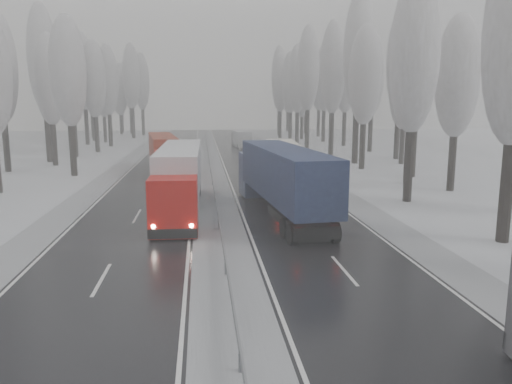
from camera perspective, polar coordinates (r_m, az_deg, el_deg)
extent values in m
cube|color=black|center=(39.83, 2.79, -0.48)|extent=(7.50, 200.00, 0.03)
cube|color=black|center=(39.58, -12.40, -0.78)|extent=(7.50, 200.00, 0.03)
cube|color=#A8ABB0|center=(39.35, -4.78, -0.63)|extent=(3.00, 200.00, 0.04)
cube|color=#A8ABB0|center=(40.90, 9.66, -0.33)|extent=(2.40, 200.00, 0.04)
cube|color=#A8ABB0|center=(40.41, -19.39, -0.89)|extent=(2.40, 200.00, 0.04)
cube|color=slate|center=(39.25, -4.79, 0.20)|extent=(0.06, 200.00, 0.32)
cube|color=slate|center=(37.34, -4.70, -0.78)|extent=(0.12, 0.12, 0.60)
cube|color=slate|center=(69.02, -5.48, 4.24)|extent=(0.12, 0.12, 0.60)
cylinder|color=black|center=(29.47, 26.70, 0.16)|extent=(0.68, 0.68, 5.60)
cylinder|color=black|center=(39.16, 17.05, 3.04)|extent=(0.68, 0.68, 5.62)
ellipsoid|color=#979491|center=(39.05, 17.68, 14.80)|extent=(3.60, 3.60, 11.48)
cylinder|color=black|center=(45.16, 21.48, 3.23)|extent=(0.64, 0.64, 4.94)
ellipsoid|color=#979491|center=(44.95, 22.07, 12.19)|extent=(3.60, 3.60, 10.09)
cylinder|color=black|center=(47.94, 16.95, 4.09)|extent=(0.66, 0.66, 5.32)
ellipsoid|color=#979491|center=(47.80, 17.43, 13.19)|extent=(3.60, 3.60, 10.88)
cylinder|color=black|center=(52.43, 17.51, 5.09)|extent=(0.72, 0.72, 6.31)
ellipsoid|color=#979491|center=(52.49, 18.06, 14.94)|extent=(3.60, 3.60, 12.90)
cylinder|color=black|center=(57.35, 12.06, 5.26)|extent=(0.67, 0.67, 5.38)
ellipsoid|color=#979491|center=(57.24, 12.35, 12.94)|extent=(3.60, 3.60, 10.98)
cylinder|color=black|center=(63.31, 16.34, 5.16)|extent=(0.62, 0.62, 4.59)
ellipsoid|color=#979491|center=(63.13, 16.64, 11.10)|extent=(3.60, 3.60, 9.39)
cylinder|color=black|center=(62.71, 11.29, 6.41)|extent=(0.76, 0.76, 6.95)
ellipsoid|color=#979491|center=(62.87, 11.62, 15.47)|extent=(3.60, 3.60, 14.19)
cylinder|color=black|center=(68.82, 15.81, 6.39)|extent=(0.74, 0.74, 6.59)
ellipsoid|color=#979491|center=(68.90, 16.20, 14.22)|extent=(3.60, 3.60, 13.46)
cylinder|color=black|center=(72.46, 8.59, 6.74)|extent=(0.72, 0.72, 6.37)
ellipsoid|color=#979491|center=(72.50, 8.78, 13.93)|extent=(3.60, 3.60, 13.01)
cylinder|color=black|center=(78.38, 12.93, 6.70)|extent=(0.70, 0.70, 5.97)
ellipsoid|color=#979491|center=(78.37, 13.18, 12.94)|extent=(3.60, 3.60, 12.20)
cylinder|color=black|center=(82.54, 5.86, 7.30)|extent=(0.74, 0.74, 6.65)
ellipsoid|color=#979491|center=(82.62, 5.98, 13.90)|extent=(3.60, 3.60, 13.59)
cylinder|color=black|center=(88.24, 10.03, 7.22)|extent=(0.71, 0.71, 6.14)
ellipsoid|color=#979491|center=(88.25, 10.21, 12.91)|extent=(3.60, 3.60, 12.54)
cylinder|color=black|center=(92.14, 4.71, 7.43)|extent=(0.71, 0.71, 6.05)
ellipsoid|color=#979491|center=(92.14, 4.79, 12.81)|extent=(3.60, 3.60, 12.37)
cylinder|color=black|center=(97.32, 7.71, 7.59)|extent=(0.72, 0.72, 6.30)
ellipsoid|color=#979491|center=(97.34, 7.84, 12.88)|extent=(3.60, 3.60, 12.87)
cylinder|color=black|center=(99.53, 3.92, 7.59)|extent=(0.70, 0.70, 5.88)
ellipsoid|color=#979491|center=(99.51, 3.98, 12.42)|extent=(3.60, 3.60, 12.00)
cylinder|color=black|center=(104.07, 5.24, 7.40)|extent=(0.64, 0.64, 4.86)
ellipsoid|color=#979491|center=(103.97, 5.31, 11.22)|extent=(3.60, 3.60, 9.92)
cylinder|color=black|center=(106.38, 2.76, 7.79)|extent=(0.70, 0.70, 5.98)
ellipsoid|color=#979491|center=(106.37, 2.80, 12.39)|extent=(3.60, 3.60, 12.21)
cylinder|color=black|center=(112.09, 7.14, 7.90)|extent=(0.71, 0.71, 6.19)
ellipsoid|color=#979491|center=(112.10, 7.24, 12.42)|extent=(3.60, 3.60, 12.64)
cylinder|color=black|center=(116.28, 2.64, 8.21)|extent=(0.75, 0.75, 6.86)
ellipsoid|color=#979491|center=(116.36, 2.68, 13.03)|extent=(3.60, 3.60, 14.01)
cylinder|color=black|center=(121.50, 5.63, 7.95)|extent=(0.68, 0.68, 5.55)
ellipsoid|color=#979491|center=(121.46, 5.69, 11.68)|extent=(3.60, 3.60, 11.33)
cylinder|color=black|center=(126.99, 2.65, 8.20)|extent=(0.71, 0.71, 6.09)
ellipsoid|color=#979491|center=(126.99, 2.69, 12.13)|extent=(3.60, 3.60, 12.45)
cylinder|color=black|center=(131.40, 3.60, 8.12)|extent=(0.67, 0.67, 5.49)
ellipsoid|color=#979491|center=(131.36, 3.64, 11.54)|extent=(3.60, 3.60, 11.21)
cylinder|color=black|center=(54.16, -20.20, 4.62)|extent=(0.67, 0.67, 5.44)
ellipsoid|color=#979491|center=(54.05, -20.72, 12.83)|extent=(3.60, 3.60, 11.11)
cylinder|color=black|center=(60.29, -26.64, 4.80)|extent=(0.69, 0.69, 5.72)
cylinder|color=black|center=(63.93, -22.07, 5.16)|extent=(0.66, 0.66, 5.23)
ellipsoid|color=#979491|center=(63.81, -22.52, 11.84)|extent=(3.60, 3.60, 10.68)
cylinder|color=black|center=(68.22, -22.66, 5.97)|extent=(0.74, 0.74, 6.60)
ellipsoid|color=#979491|center=(68.31, -23.22, 13.87)|extent=(3.60, 3.60, 13.49)
cylinder|color=black|center=(73.21, -19.97, 5.81)|extent=(0.65, 0.65, 5.16)
ellipsoid|color=#979491|center=(73.10, -20.33, 11.57)|extent=(3.60, 3.60, 10.54)
cylinder|color=black|center=(77.39, -20.30, 6.23)|extent=(0.69, 0.69, 5.79)
ellipsoid|color=#979491|center=(77.36, -20.69, 12.35)|extent=(3.60, 3.60, 11.84)
cylinder|color=black|center=(79.44, -17.74, 6.40)|extent=(0.68, 0.68, 5.64)
ellipsoid|color=#979491|center=(79.39, -18.06, 12.21)|extent=(3.60, 3.60, 11.53)
cylinder|color=black|center=(84.38, -20.47, 6.75)|extent=(0.73, 0.73, 6.56)
ellipsoid|color=#979491|center=(84.45, -20.87, 13.10)|extent=(3.60, 3.60, 13.40)
cylinder|color=black|center=(89.29, -16.32, 6.89)|extent=(0.69, 0.69, 5.79)
ellipsoid|color=#979491|center=(89.26, -16.59, 12.19)|extent=(3.60, 3.60, 11.84)
cylinder|color=black|center=(94.11, -18.79, 7.16)|extent=(0.74, 0.74, 6.65)
ellipsoid|color=#979491|center=(94.18, -19.13, 12.93)|extent=(3.60, 3.60, 13.58)
cylinder|color=black|center=(98.95, -16.88, 6.94)|extent=(0.65, 0.65, 5.12)
ellipsoid|color=#979491|center=(98.86, -17.10, 11.18)|extent=(3.60, 3.60, 10.46)
cylinder|color=black|center=(103.41, -18.07, 7.20)|extent=(0.69, 0.69, 5.84)
ellipsoid|color=#979491|center=(103.39, -18.33, 11.81)|extent=(3.60, 3.60, 11.92)
cylinder|color=black|center=(108.97, -13.86, 7.75)|extent=(0.74, 0.74, 6.67)
ellipsoid|color=#979491|center=(109.04, -14.08, 12.76)|extent=(3.60, 3.60, 13.63)
cylinder|color=black|center=(114.44, -18.17, 7.55)|extent=(0.72, 0.72, 6.31)
ellipsoid|color=#979491|center=(114.46, -18.43, 12.05)|extent=(3.60, 3.60, 12.88)
cylinder|color=black|center=(118.17, -12.78, 7.86)|extent=(0.72, 0.72, 6.29)
ellipsoid|color=#979491|center=(118.19, -12.95, 12.22)|extent=(3.60, 3.60, 12.84)
cylinder|color=black|center=(122.90, -15.18, 7.51)|extent=(0.64, 0.64, 4.86)
ellipsoid|color=#979491|center=(122.82, -15.33, 10.74)|extent=(3.60, 3.60, 9.92)
cylinder|color=black|center=(125.13, -14.06, 8.00)|extent=(0.74, 0.74, 6.63)
ellipsoid|color=#979491|center=(125.18, -14.25, 12.34)|extent=(3.60, 3.60, 13.54)
cylinder|color=black|center=(129.50, -15.04, 7.84)|extent=(0.69, 0.69, 5.79)
ellipsoid|color=#979491|center=(129.47, -15.21, 11.49)|extent=(3.60, 3.60, 11.82)
sphere|color=white|center=(17.46, 26.56, -12.61)|extent=(0.24, 0.24, 0.24)
cube|color=navy|center=(40.08, 0.13, 2.22)|extent=(3.03, 3.13, 3.32)
cube|color=black|center=(41.33, -0.26, 3.55)|extent=(2.55, 0.35, 1.11)
cube|color=black|center=(41.73, -0.29, 0.69)|extent=(2.77, 0.43, 0.55)
cube|color=#141937|center=(31.59, 3.36, 2.19)|extent=(4.18, 14.61, 3.10)
cube|color=black|center=(25.28, 7.59, -5.43)|extent=(2.55, 0.37, 0.50)
cube|color=black|center=(28.22, 5.42, -3.27)|extent=(3.00, 6.30, 0.50)
cube|color=black|center=(25.89, 7.13, -5.55)|extent=(2.54, 0.31, 0.66)
cylinder|color=black|center=(39.19, -1.27, 0.19)|extent=(0.50, 1.18, 1.15)
cylinder|color=black|center=(39.67, 2.04, 0.30)|extent=(0.50, 1.18, 1.15)
cylinder|color=black|center=(27.56, 3.36, -4.12)|extent=(0.50, 1.18, 1.15)
cylinder|color=black|center=(28.24, 7.93, -3.85)|extent=(0.50, 1.18, 1.15)
cylinder|color=black|center=(26.21, 4.18, -4.87)|extent=(0.50, 1.18, 1.15)
cylinder|color=black|center=(26.93, 8.96, -4.56)|extent=(0.50, 1.18, 1.15)
sphere|color=#FF0C05|center=(24.66, 5.39, -3.65)|extent=(0.22, 0.22, 0.22)
sphere|color=#FF0C05|center=(25.35, 9.95, -3.38)|extent=(0.22, 0.22, 0.22)
sphere|color=white|center=(41.50, -1.73, 1.25)|extent=(0.24, 0.24, 0.24)
sphere|color=white|center=(41.91, 1.11, 1.34)|extent=(0.24, 0.24, 0.24)
cube|color=#B2AA9D|center=(49.69, 2.50, 3.48)|extent=(2.61, 2.70, 2.90)
cube|color=black|center=(50.81, 2.41, 4.40)|extent=(2.22, 0.28, 0.97)
cube|color=black|center=(51.13, 2.38, 2.36)|extent=(2.42, 0.34, 0.48)
cube|color=beige|center=(42.10, 3.25, 3.66)|extent=(3.47, 12.73, 2.71)
cube|color=black|center=(36.18, 4.07, -0.75)|extent=(2.23, 0.30, 0.44)
cube|color=black|center=(38.94, 3.65, 0.32)|extent=(2.55, 5.47, 0.44)
cube|color=black|center=(36.73, 3.98, -0.89)|extent=(2.22, 0.24, 0.58)
cylinder|color=black|center=(49.00, 1.37, 2.11)|extent=(0.42, 1.03, 1.01)
cylinder|color=black|center=(49.15, 3.73, 2.11)|extent=(0.42, 1.03, 1.01)
cylinder|color=black|center=(38.51, 2.20, -0.11)|extent=(0.42, 1.03, 1.01)
cylinder|color=black|center=(38.70, 5.20, -0.09)|extent=(0.42, 1.03, 1.01)
cylinder|color=black|center=(37.28, 2.33, -0.45)|extent=(0.42, 1.03, 1.01)
cylinder|color=black|center=(37.48, 5.43, -0.43)|extent=(0.42, 1.03, 1.01)
sphere|color=#FF0C05|center=(35.89, 2.63, 0.43)|extent=(0.19, 0.19, 0.19)
sphere|color=#FF0C05|center=(36.08, 5.54, 0.45)|extent=(0.19, 0.19, 0.19)
sphere|color=white|center=(51.05, 1.35, 2.79)|extent=(0.21, 0.21, 0.21)
sphere|color=white|center=(51.18, 3.41, 2.80)|extent=(0.21, 0.21, 0.21)
cube|color=#ADAFB4|center=(83.68, -1.61, 6.11)|extent=(2.78, 6.02, 2.53)
cube|color=#5D5D5D|center=(87.14, -2.02, 6.11)|extent=(2.39, 1.96, 2.24)
cylinder|color=black|center=(86.27, -2.57, 5.54)|extent=(0.37, 0.90, 0.87)
cylinder|color=black|center=(86.61, -1.29, 5.57)|extent=(0.37, 0.90, 0.87)
cylinder|color=black|center=(81.69, -2.04, 5.29)|extent=(0.37, 0.90, 0.87)
cylinder|color=black|center=(82.04, -0.69, 5.32)|extent=(0.37, 0.90, 0.87)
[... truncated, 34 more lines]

